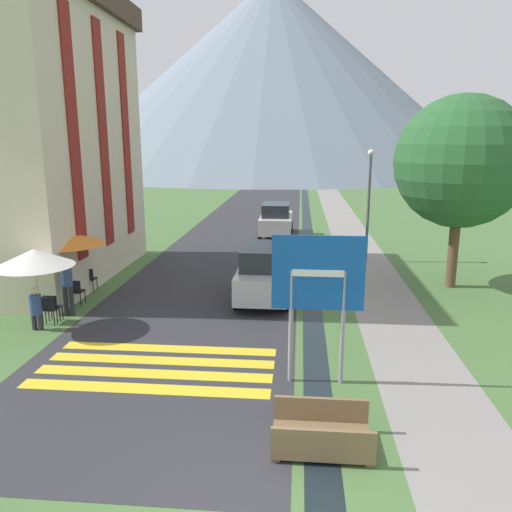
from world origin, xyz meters
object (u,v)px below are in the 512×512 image
at_px(footbridge, 322,435).
at_px(parked_car_near, 264,272).
at_px(cafe_chair_middle, 76,290).
at_px(streetlamp, 369,196).
at_px(cafe_umbrella_front_white, 34,258).
at_px(person_seated_far, 36,306).
at_px(cafe_chair_near_right, 52,306).
at_px(tree_by_path, 461,162).
at_px(road_sign, 318,286).
at_px(person_standing_terrace, 67,283).
at_px(person_seated_near, 69,276).
at_px(cafe_umbrella_middle_orange, 66,238).
at_px(cafe_chair_far_right, 89,278).
at_px(parked_car_far, 276,220).
at_px(hotel_building, 24,124).
at_px(cafe_chair_near_left, 49,307).

bearing_deg(footbridge, parked_car_near, 100.97).
height_order(cafe_chair_middle, streetlamp, streetlamp).
distance_m(cafe_umbrella_front_white, person_seated_far, 1.39).
distance_m(cafe_chair_near_right, person_seated_far, 0.61).
xyz_separation_m(cafe_chair_middle, person_seated_far, (-0.17, -2.14, 0.17)).
height_order(cafe_chair_middle, person_seated_far, person_seated_far).
bearing_deg(cafe_chair_middle, tree_by_path, 40.22).
bearing_deg(cafe_umbrella_front_white, road_sign, -17.81).
bearing_deg(person_seated_far, tree_by_path, 22.93).
xyz_separation_m(parked_car_near, cafe_chair_middle, (-5.93, -1.29, -0.39)).
bearing_deg(person_standing_terrace, person_seated_far, -106.22).
bearing_deg(person_seated_near, tree_by_path, 9.60).
bearing_deg(cafe_umbrella_middle_orange, person_seated_near, 116.60).
bearing_deg(road_sign, person_seated_far, 162.43).
bearing_deg(cafe_umbrella_middle_orange, tree_by_path, 11.78).
relative_size(parked_car_near, streetlamp, 0.85).
xyz_separation_m(cafe_chair_far_right, person_standing_terrace, (0.39, -2.39, 0.52)).
xyz_separation_m(parked_car_far, person_standing_terrace, (-5.59, -13.45, 0.12)).
distance_m(cafe_chair_far_right, streetlamp, 11.79).
bearing_deg(person_seated_far, person_seated_near, 99.35).
bearing_deg(person_seated_far, cafe_chair_far_right, 90.51).
xyz_separation_m(hotel_building, cafe_chair_far_right, (2.86, -1.89, -5.23)).
bearing_deg(cafe_umbrella_front_white, person_seated_far, -175.96).
bearing_deg(hotel_building, footbridge, -44.25).
bearing_deg(parked_car_near, streetlamp, 54.09).
relative_size(cafe_chair_middle, person_standing_terrace, 0.48).
height_order(footbridge, cafe_umbrella_middle_orange, cafe_umbrella_middle_orange).
relative_size(streetlamp, tree_by_path, 0.71).
xyz_separation_m(parked_car_far, tree_by_path, (6.78, -9.28, 3.54)).
relative_size(parked_car_near, tree_by_path, 0.60).
relative_size(cafe_chair_far_right, tree_by_path, 0.13).
bearing_deg(parked_car_near, hotel_building, 167.04).
bearing_deg(cafe_chair_near_left, cafe_chair_near_right, 103.77).
bearing_deg(hotel_building, person_standing_terrace, -52.79).
bearing_deg(cafe_chair_far_right, person_seated_far, -64.14).
xyz_separation_m(parked_car_far, person_seated_far, (-5.95, -14.67, -0.22)).
xyz_separation_m(cafe_chair_near_right, person_seated_far, (-0.17, -0.56, 0.17)).
bearing_deg(parked_car_far, streetlamp, -53.18).
distance_m(cafe_chair_middle, cafe_umbrella_front_white, 2.64).
bearing_deg(cafe_chair_middle, hotel_building, 158.06).
bearing_deg(streetlamp, cafe_chair_near_right, -139.69).
height_order(parked_car_near, cafe_chair_middle, parked_car_near).
relative_size(parked_car_near, parked_car_far, 1.00).
xyz_separation_m(road_sign, cafe_chair_middle, (-7.49, 4.56, -1.67)).
height_order(cafe_chair_middle, tree_by_path, tree_by_path).
relative_size(footbridge, streetlamp, 0.35).
height_order(cafe_chair_middle, person_seated_near, person_seated_near).
bearing_deg(road_sign, tree_by_path, 56.99).
bearing_deg(cafe_chair_near_right, tree_by_path, 21.87).
xyz_separation_m(footbridge, cafe_umbrella_middle_orange, (-7.98, 7.49, 1.86)).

